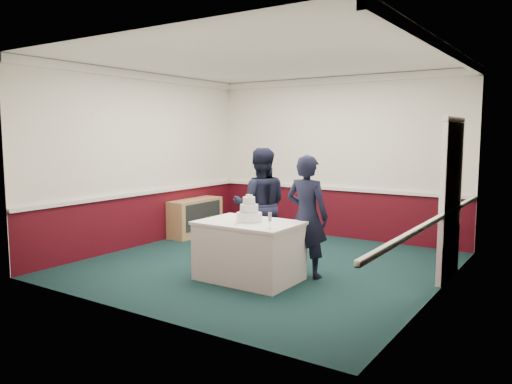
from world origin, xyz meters
The scene contains 9 objects.
ground centered at (0.00, 0.00, 0.00)m, with size 5.00×5.00×0.00m, color #132F2D.
room_shell centered at (0.08, 0.61, 1.97)m, with size 5.00×5.00×3.00m.
sideboard centered at (-2.28, 1.10, 0.35)m, with size 0.41×1.20×0.70m.
cake_table centered at (0.25, -0.76, 0.40)m, with size 1.32×0.92×0.79m.
wedding_cake centered at (0.25, -0.76, 0.90)m, with size 0.35×0.35×0.36m.
cake_knife centered at (0.22, -0.96, 0.79)m, with size 0.01×0.22×0.01m, color silver.
champagne_flute centered at (0.75, -1.04, 0.93)m, with size 0.05×0.05×0.21m.
person_man centered at (-0.16, 0.14, 0.87)m, with size 0.85×0.66×1.74m, color black.
person_woman centered at (0.82, -0.20, 0.84)m, with size 0.61×0.40×1.67m, color black.
Camera 1 is at (3.94, -6.15, 1.95)m, focal length 35.00 mm.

